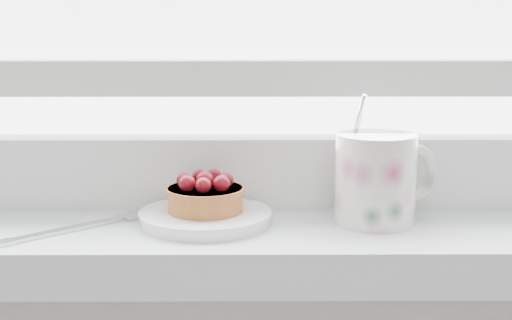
{
  "coord_description": "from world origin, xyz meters",
  "views": [
    {
      "loc": [
        -0.03,
        1.25,
        1.12
      ],
      "look_at": [
        -0.03,
        1.88,
        1.0
      ],
      "focal_mm": 50.0,
      "sensor_mm": 36.0,
      "label": 1
    }
  ],
  "objects_px": {
    "saucer": "(205,217)",
    "fork": "(89,225)",
    "floral_mug": "(378,177)",
    "raspberry_tart": "(205,195)"
  },
  "relations": [
    {
      "from": "saucer",
      "to": "fork",
      "type": "xyz_separation_m",
      "value": [
        -0.11,
        -0.01,
        -0.0
      ]
    },
    {
      "from": "floral_mug",
      "to": "saucer",
      "type": "bearing_deg",
      "value": -178.76
    },
    {
      "from": "saucer",
      "to": "raspberry_tart",
      "type": "distance_m",
      "value": 0.02
    },
    {
      "from": "saucer",
      "to": "raspberry_tart",
      "type": "relative_size",
      "value": 1.7
    },
    {
      "from": "raspberry_tart",
      "to": "floral_mug",
      "type": "xyz_separation_m",
      "value": [
        0.16,
        0.0,
        0.02
      ]
    },
    {
      "from": "raspberry_tart",
      "to": "fork",
      "type": "distance_m",
      "value": 0.11
    },
    {
      "from": "fork",
      "to": "saucer",
      "type": "bearing_deg",
      "value": 5.06
    },
    {
      "from": "saucer",
      "to": "floral_mug",
      "type": "bearing_deg",
      "value": 1.24
    },
    {
      "from": "saucer",
      "to": "fork",
      "type": "bearing_deg",
      "value": -174.94
    },
    {
      "from": "saucer",
      "to": "fork",
      "type": "distance_m",
      "value": 0.11
    }
  ]
}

